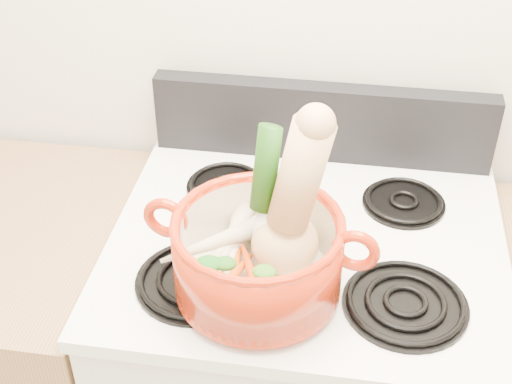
# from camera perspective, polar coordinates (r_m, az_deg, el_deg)

# --- Properties ---
(wall_back) EXTENTS (3.50, 0.02, 2.60)m
(wall_back) POSITION_cam_1_polar(r_m,az_deg,el_deg) (1.54, 6.00, 14.84)
(wall_back) COLOR silver
(wall_back) RESTS_ON floor
(cooktop) EXTENTS (0.78, 0.67, 0.03)m
(cooktop) POSITION_cam_1_polar(r_m,az_deg,el_deg) (1.43, 4.09, -4.14)
(cooktop) COLOR white
(cooktop) RESTS_ON stove_body
(control_backsplash) EXTENTS (0.76, 0.05, 0.18)m
(control_backsplash) POSITION_cam_1_polar(r_m,az_deg,el_deg) (1.61, 5.30, 5.59)
(control_backsplash) COLOR black
(control_backsplash) RESTS_ON cooktop
(burner_front_left) EXTENTS (0.22, 0.22, 0.02)m
(burner_front_left) POSITION_cam_1_polar(r_m,az_deg,el_deg) (1.32, -4.84, -6.99)
(burner_front_left) COLOR black
(burner_front_left) RESTS_ON cooktop
(burner_front_right) EXTENTS (0.22, 0.22, 0.02)m
(burner_front_right) POSITION_cam_1_polar(r_m,az_deg,el_deg) (1.30, 11.87, -8.65)
(burner_front_right) COLOR black
(burner_front_right) RESTS_ON cooktop
(burner_back_left) EXTENTS (0.17, 0.17, 0.02)m
(burner_back_left) POSITION_cam_1_polar(r_m,az_deg,el_deg) (1.55, -2.37, 0.58)
(burner_back_left) COLOR black
(burner_back_left) RESTS_ON cooktop
(burner_back_right) EXTENTS (0.17, 0.17, 0.02)m
(burner_back_right) POSITION_cam_1_polar(r_m,az_deg,el_deg) (1.53, 11.74, -0.73)
(burner_back_right) COLOR black
(burner_back_right) RESTS_ON cooktop
(dutch_oven) EXTENTS (0.33, 0.33, 0.15)m
(dutch_oven) POSITION_cam_1_polar(r_m,az_deg,el_deg) (1.24, 0.14, -5.12)
(dutch_oven) COLOR #A9230A
(dutch_oven) RESTS_ON burner_front_left
(pot_handle_left) EXTENTS (0.08, 0.03, 0.08)m
(pot_handle_left) POSITION_cam_1_polar(r_m,az_deg,el_deg) (1.25, -7.25, -2.06)
(pot_handle_left) COLOR #A9230A
(pot_handle_left) RESTS_ON dutch_oven
(pot_handle_right) EXTENTS (0.08, 0.03, 0.08)m
(pot_handle_right) POSITION_cam_1_polar(r_m,az_deg,el_deg) (1.19, 7.97, -4.67)
(pot_handle_right) COLOR #A9230A
(pot_handle_right) RESTS_ON dutch_oven
(squash) EXTENTS (0.21, 0.17, 0.32)m
(squash) POSITION_cam_1_polar(r_m,az_deg,el_deg) (1.19, 2.45, -0.52)
(squash) COLOR tan
(squash) RESTS_ON dutch_oven
(leek) EXTENTS (0.08, 0.11, 0.28)m
(leek) POSITION_cam_1_polar(r_m,az_deg,el_deg) (1.21, 0.66, -0.58)
(leek) COLOR silver
(leek) RESTS_ON dutch_oven
(ginger) EXTENTS (0.08, 0.06, 0.04)m
(ginger) POSITION_cam_1_polar(r_m,az_deg,el_deg) (1.31, 2.51, -3.68)
(ginger) COLOR #D1BD80
(ginger) RESTS_ON dutch_oven
(parsnip_0) EXTENTS (0.04, 0.21, 0.06)m
(parsnip_0) POSITION_cam_1_polar(r_m,az_deg,el_deg) (1.28, -1.90, -4.96)
(parsnip_0) COLOR beige
(parsnip_0) RESTS_ON dutch_oven
(parsnip_1) EXTENTS (0.17, 0.19, 0.06)m
(parsnip_1) POSITION_cam_1_polar(r_m,az_deg,el_deg) (1.28, -2.49, -4.50)
(parsnip_1) COLOR beige
(parsnip_1) RESTS_ON dutch_oven
(parsnip_2) EXTENTS (0.07, 0.20, 0.06)m
(parsnip_2) POSITION_cam_1_polar(r_m,az_deg,el_deg) (1.29, -1.94, -3.74)
(parsnip_2) COLOR beige
(parsnip_2) RESTS_ON dutch_oven
(parsnip_3) EXTENTS (0.17, 0.12, 0.05)m
(parsnip_3) POSITION_cam_1_polar(r_m,az_deg,el_deg) (1.27, -3.98, -4.15)
(parsnip_3) COLOR beige
(parsnip_3) RESTS_ON dutch_oven
(carrot_0) EXTENTS (0.03, 0.14, 0.04)m
(carrot_0) POSITION_cam_1_polar(r_m,az_deg,el_deg) (1.24, -1.81, -6.85)
(carrot_0) COLOR #CA460A
(carrot_0) RESTS_ON dutch_oven
(carrot_1) EXTENTS (0.09, 0.16, 0.05)m
(carrot_1) POSITION_cam_1_polar(r_m,az_deg,el_deg) (1.22, -2.23, -7.36)
(carrot_1) COLOR #BF5109
(carrot_1) RESTS_ON dutch_oven
(carrot_2) EXTENTS (0.09, 0.16, 0.04)m
(carrot_2) POSITION_cam_1_polar(r_m,az_deg,el_deg) (1.22, -0.26, -6.92)
(carrot_2) COLOR #CA3A0A
(carrot_2) RESTS_ON dutch_oven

